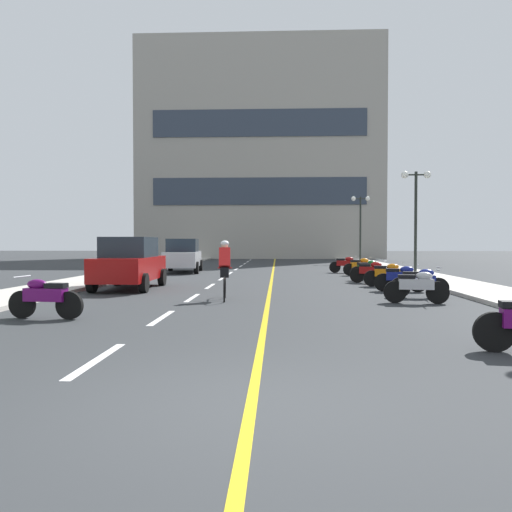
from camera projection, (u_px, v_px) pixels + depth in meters
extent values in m
plane|color=#2D3033|center=(268.00, 275.00, 26.06)|extent=(140.00, 140.00, 0.00)
cube|color=#B7B2A8|center=(143.00, 270.00, 29.36)|extent=(2.40, 72.00, 0.12)
cube|color=#B7B2A8|center=(397.00, 270.00, 28.75)|extent=(2.40, 72.00, 0.12)
cube|color=silver|center=(97.00, 360.00, 7.17)|extent=(0.14, 2.20, 0.01)
cube|color=silver|center=(162.00, 318.00, 11.16)|extent=(0.14, 2.20, 0.01)
cube|color=silver|center=(192.00, 298.00, 15.16)|extent=(0.14, 2.20, 0.01)
cube|color=silver|center=(210.00, 286.00, 19.15)|extent=(0.14, 2.20, 0.01)
cube|color=silver|center=(222.00, 279.00, 23.15)|extent=(0.14, 2.20, 0.01)
cube|color=silver|center=(230.00, 273.00, 27.14)|extent=(0.14, 2.20, 0.01)
cube|color=silver|center=(236.00, 269.00, 31.14)|extent=(0.14, 2.20, 0.01)
cube|color=silver|center=(241.00, 266.00, 35.13)|extent=(0.14, 2.20, 0.01)
cube|color=silver|center=(245.00, 264.00, 39.12)|extent=(0.14, 2.20, 0.01)
cube|color=silver|center=(248.00, 262.00, 43.12)|extent=(0.14, 2.20, 0.01)
cube|color=silver|center=(250.00, 260.00, 47.11)|extent=(0.14, 2.20, 0.01)
cube|color=silver|center=(252.00, 259.00, 51.11)|extent=(0.14, 2.20, 0.01)
cube|color=gold|center=(273.00, 271.00, 29.04)|extent=(0.12, 66.00, 0.01)
cube|color=#9E998E|center=(260.00, 152.00, 53.50)|extent=(24.67, 7.44, 21.95)
cube|color=#2D3847|center=(259.00, 191.00, 49.85)|extent=(20.73, 0.10, 2.63)
cube|color=#2D3847|center=(259.00, 123.00, 49.67)|extent=(20.73, 0.10, 2.63)
cylinder|color=black|center=(416.00, 222.00, 25.32)|extent=(0.14, 0.14, 4.99)
cylinder|color=black|center=(416.00, 175.00, 25.26)|extent=(1.10, 0.08, 0.08)
sphere|color=white|center=(405.00, 175.00, 25.28)|extent=(0.36, 0.36, 0.36)
sphere|color=white|center=(427.00, 175.00, 25.24)|extent=(0.36, 0.36, 0.36)
cylinder|color=black|center=(360.00, 229.00, 40.47)|extent=(0.14, 0.14, 5.09)
cylinder|color=black|center=(361.00, 199.00, 40.40)|extent=(1.10, 0.08, 0.08)
sphere|color=white|center=(353.00, 199.00, 40.42)|extent=(0.36, 0.36, 0.36)
sphere|color=white|center=(368.00, 199.00, 40.38)|extent=(0.36, 0.36, 0.36)
cylinder|color=black|center=(117.00, 277.00, 19.49)|extent=(0.23, 0.64, 0.64)
cylinder|color=black|center=(162.00, 277.00, 19.45)|extent=(0.23, 0.64, 0.64)
cylinder|color=black|center=(92.00, 283.00, 16.70)|extent=(0.23, 0.64, 0.64)
cylinder|color=black|center=(144.00, 283.00, 16.65)|extent=(0.23, 0.64, 0.64)
cube|color=maroon|center=(130.00, 268.00, 18.06)|extent=(1.76, 4.23, 0.80)
cube|color=#1E2833|center=(129.00, 247.00, 18.04)|extent=(1.59, 2.22, 0.70)
cylinder|color=black|center=(171.00, 265.00, 29.30)|extent=(0.27, 0.65, 0.64)
cylinder|color=black|center=(200.00, 265.00, 29.36)|extent=(0.27, 0.65, 0.64)
cylinder|color=black|center=(163.00, 268.00, 26.51)|extent=(0.27, 0.65, 0.64)
cylinder|color=black|center=(196.00, 268.00, 26.56)|extent=(0.27, 0.65, 0.64)
cube|color=#B7B7BC|center=(183.00, 259.00, 27.92)|extent=(2.01, 4.32, 0.80)
cube|color=#1E2833|center=(183.00, 245.00, 27.90)|extent=(1.72, 2.31, 0.70)
cylinder|color=black|center=(494.00, 332.00, 7.68)|extent=(0.61, 0.19, 0.60)
cylinder|color=black|center=(22.00, 304.00, 11.10)|extent=(0.61, 0.17, 0.60)
cylinder|color=black|center=(69.00, 305.00, 10.92)|extent=(0.61, 0.17, 0.60)
cube|color=#590C59|center=(46.00, 295.00, 11.00)|extent=(0.93, 0.39, 0.28)
ellipsoid|color=#590C59|center=(37.00, 284.00, 11.03)|extent=(0.47, 0.29, 0.22)
cube|color=black|center=(56.00, 285.00, 10.95)|extent=(0.47, 0.29, 0.10)
cylinder|color=silver|center=(22.00, 277.00, 11.08)|extent=(0.10, 0.60, 0.03)
cylinder|color=black|center=(438.00, 293.00, 13.66)|extent=(0.61, 0.18, 0.60)
cylinder|color=black|center=(395.00, 292.00, 13.85)|extent=(0.61, 0.18, 0.60)
cube|color=#B2B2B7|center=(416.00, 284.00, 13.75)|extent=(0.93, 0.40, 0.28)
ellipsoid|color=#B2B2B7|center=(424.00, 276.00, 13.71)|extent=(0.47, 0.30, 0.22)
cube|color=black|center=(407.00, 277.00, 13.79)|extent=(0.47, 0.30, 0.10)
cylinder|color=silver|center=(438.00, 270.00, 13.64)|extent=(0.11, 0.60, 0.03)
cylinder|color=black|center=(439.00, 288.00, 15.12)|extent=(0.61, 0.15, 0.60)
cylinder|color=black|center=(400.00, 287.00, 15.26)|extent=(0.61, 0.15, 0.60)
cube|color=navy|center=(419.00, 280.00, 15.18)|extent=(0.92, 0.35, 0.28)
ellipsoid|color=navy|center=(426.00, 273.00, 15.15)|extent=(0.46, 0.28, 0.22)
cube|color=black|center=(411.00, 273.00, 15.21)|extent=(0.46, 0.28, 0.10)
cylinder|color=silver|center=(439.00, 267.00, 15.10)|extent=(0.08, 0.60, 0.03)
cylinder|color=black|center=(418.00, 283.00, 16.83)|extent=(0.61, 0.24, 0.60)
cylinder|color=black|center=(383.00, 282.00, 17.14)|extent=(0.61, 0.24, 0.60)
cube|color=navy|center=(400.00, 276.00, 16.98)|extent=(0.94, 0.49, 0.28)
ellipsoid|color=navy|center=(407.00, 270.00, 16.91)|extent=(0.48, 0.34, 0.22)
cube|color=black|center=(393.00, 270.00, 17.04)|extent=(0.48, 0.34, 0.10)
cylinder|color=silver|center=(418.00, 265.00, 16.81)|extent=(0.17, 0.59, 0.03)
cylinder|color=black|center=(402.00, 279.00, 18.83)|extent=(0.61, 0.18, 0.60)
cylinder|color=black|center=(372.00, 278.00, 19.02)|extent=(0.61, 0.18, 0.60)
cube|color=orange|center=(387.00, 273.00, 18.92)|extent=(0.93, 0.39, 0.28)
ellipsoid|color=orange|center=(393.00, 267.00, 18.88)|extent=(0.47, 0.29, 0.22)
cube|color=black|center=(380.00, 267.00, 18.96)|extent=(0.47, 0.29, 0.10)
cylinder|color=silver|center=(403.00, 262.00, 18.82)|extent=(0.11, 0.60, 0.03)
cylinder|color=black|center=(385.00, 276.00, 20.38)|extent=(0.60, 0.30, 0.60)
cylinder|color=black|center=(357.00, 275.00, 20.80)|extent=(0.60, 0.30, 0.60)
cube|color=maroon|center=(371.00, 270.00, 20.58)|extent=(0.94, 0.57, 0.28)
ellipsoid|color=maroon|center=(376.00, 265.00, 20.50)|extent=(0.50, 0.37, 0.22)
cube|color=black|center=(365.00, 265.00, 20.67)|extent=(0.50, 0.37, 0.10)
cylinder|color=silver|center=(385.00, 261.00, 20.36)|extent=(0.23, 0.57, 0.03)
cylinder|color=black|center=(379.00, 273.00, 22.33)|extent=(0.60, 0.29, 0.60)
cylinder|color=black|center=(356.00, 273.00, 22.01)|extent=(0.60, 0.29, 0.60)
cube|color=#0C4C19|center=(368.00, 268.00, 22.17)|extent=(0.94, 0.56, 0.28)
ellipsoid|color=#0C4C19|center=(372.00, 263.00, 22.22)|extent=(0.49, 0.37, 0.22)
cube|color=black|center=(363.00, 264.00, 22.09)|extent=(0.49, 0.37, 0.10)
cylinder|color=silver|center=(379.00, 259.00, 22.32)|extent=(0.23, 0.58, 0.03)
cylinder|color=black|center=(371.00, 269.00, 25.29)|extent=(0.61, 0.18, 0.60)
cylinder|color=black|center=(349.00, 270.00, 25.18)|extent=(0.61, 0.18, 0.60)
cube|color=orange|center=(360.00, 265.00, 25.23)|extent=(0.93, 0.41, 0.28)
ellipsoid|color=orange|center=(364.00, 260.00, 25.25)|extent=(0.47, 0.30, 0.22)
cube|color=black|center=(355.00, 261.00, 25.20)|extent=(0.47, 0.30, 0.10)
cylinder|color=silver|center=(371.00, 257.00, 25.28)|extent=(0.12, 0.60, 0.03)
cylinder|color=black|center=(356.00, 267.00, 27.26)|extent=(0.61, 0.23, 0.60)
cylinder|color=black|center=(335.00, 267.00, 27.54)|extent=(0.61, 0.23, 0.60)
cube|color=maroon|center=(345.00, 263.00, 27.39)|extent=(0.94, 0.47, 0.28)
ellipsoid|color=maroon|center=(349.00, 259.00, 27.34)|extent=(0.48, 0.33, 0.22)
cube|color=black|center=(341.00, 259.00, 27.45)|extent=(0.48, 0.33, 0.10)
cylinder|color=silver|center=(356.00, 256.00, 27.24)|extent=(0.16, 0.59, 0.03)
torus|color=black|center=(225.00, 286.00, 15.18)|extent=(0.10, 0.72, 0.72)
torus|color=black|center=(224.00, 290.00, 14.13)|extent=(0.10, 0.72, 0.72)
cylinder|color=red|center=(225.00, 277.00, 14.62)|extent=(0.12, 0.95, 0.04)
cube|color=black|center=(225.00, 270.00, 14.46)|extent=(0.12, 0.21, 0.06)
cylinder|color=red|center=(225.00, 268.00, 15.06)|extent=(0.42, 0.06, 0.03)
cube|color=black|center=(225.00, 272.00, 14.51)|extent=(0.27, 0.38, 0.28)
cube|color=red|center=(225.00, 258.00, 14.65)|extent=(0.36, 0.48, 0.61)
sphere|color=beige|center=(225.00, 246.00, 14.77)|extent=(0.20, 0.20, 0.20)
ellipsoid|color=white|center=(225.00, 243.00, 14.77)|extent=(0.24, 0.26, 0.16)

